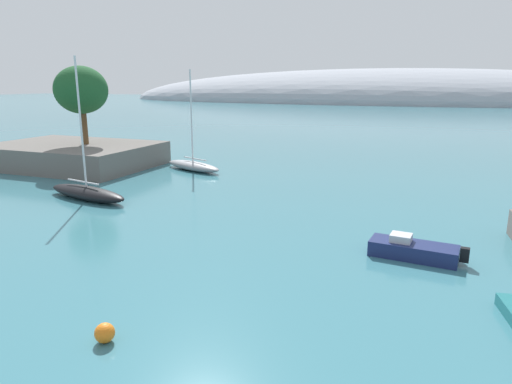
% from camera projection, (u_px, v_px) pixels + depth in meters
% --- Properties ---
extents(shore_outcrop, '(17.64, 12.15, 2.48)m').
position_uv_depth(shore_outcrop, '(73.00, 155.00, 50.19)').
color(shore_outcrop, '#66605B').
rests_on(shore_outcrop, ground).
extents(tree_clump_shore, '(5.59, 5.59, 8.33)m').
position_uv_depth(tree_clump_shore, '(81.00, 90.00, 48.26)').
color(tree_clump_shore, brown).
rests_on(tree_clump_shore, shore_outcrop).
extents(distant_ridge, '(273.35, 85.83, 31.14)m').
position_uv_depth(distant_ridge, '(383.00, 102.00, 217.98)').
color(distant_ridge, '#999EA8').
rests_on(distant_ridge, ground).
extents(sailboat_grey_near_shore, '(8.01, 4.70, 10.36)m').
position_uv_depth(sailboat_grey_near_shore, '(193.00, 165.00, 47.85)').
color(sailboat_grey_near_shore, gray).
rests_on(sailboat_grey_near_shore, water).
extents(sailboat_black_mid_mooring, '(8.66, 3.61, 11.01)m').
position_uv_depth(sailboat_black_mid_mooring, '(87.00, 192.00, 35.98)').
color(sailboat_black_mid_mooring, black).
rests_on(sailboat_black_mid_mooring, water).
extents(motorboat_navy_alongside_breakwater, '(5.00, 2.09, 1.22)m').
position_uv_depth(motorboat_navy_alongside_breakwater, '(413.00, 250.00, 23.95)').
color(motorboat_navy_alongside_breakwater, navy).
rests_on(motorboat_navy_alongside_breakwater, water).
extents(mooring_buoy_orange, '(0.72, 0.72, 0.72)m').
position_uv_depth(mooring_buoy_orange, '(105.00, 333.00, 16.17)').
color(mooring_buoy_orange, orange).
rests_on(mooring_buoy_orange, water).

